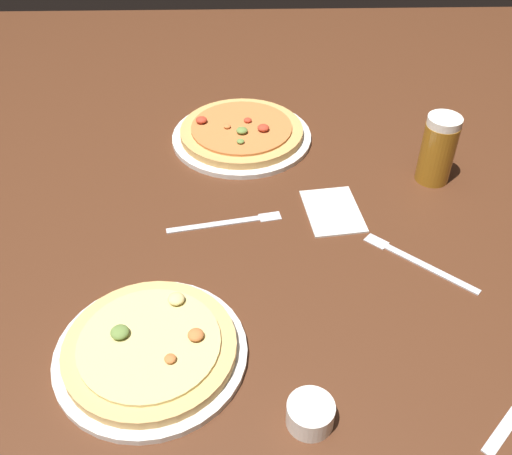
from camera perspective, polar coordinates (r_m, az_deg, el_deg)
ground_plane at (r=1.17m, az=-0.00°, el=-1.29°), size 2.40×2.40×0.03m
pizza_plate_near at (r=0.97m, az=-10.19°, el=-11.54°), size 0.31×0.31×0.05m
pizza_plate_far at (r=1.44m, az=-1.41°, el=9.11°), size 0.34×0.34×0.05m
beer_mug_dark at (r=1.33m, az=17.24°, el=7.32°), size 0.08×0.12×0.15m
ramekin_sauce at (r=0.89m, az=5.29°, el=-17.54°), size 0.07×0.07×0.04m
napkin_folded at (r=1.23m, az=7.45°, el=1.66°), size 0.13×0.16×0.01m
fork_left at (r=1.19m, az=-2.79°, el=0.52°), size 0.23×0.06×0.01m
fork_spare at (r=1.15m, az=15.37°, el=-3.17°), size 0.19×0.17×0.01m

